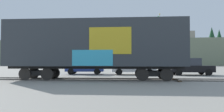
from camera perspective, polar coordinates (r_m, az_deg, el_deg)
The scene contains 8 objects.
ground_plane at distance 15.26m, azimuth -7.66°, elevation -6.80°, with size 260.00×260.00×0.00m, color gray.
track at distance 15.01m, azimuth -2.63°, elevation -6.75°, with size 60.01×4.45×0.08m.
freight_car at distance 15.08m, azimuth -4.82°, elevation 3.21°, with size 13.28×3.50×4.66m.
flagpole at distance 25.24m, azimuth 13.27°, elevation 6.27°, with size 0.72×1.56×7.30m.
hillside at distance 82.34m, azimuth 3.86°, elevation 0.63°, with size 127.94×34.41×13.50m.
parked_car_blue at distance 21.49m, azimuth -7.93°, elevation -3.05°, with size 4.18×2.22×1.70m.
parked_car_white at distance 20.95m, azimuth 5.94°, elevation -3.10°, with size 4.79×2.44×1.70m.
parked_car_black at distance 21.58m, azimuth 21.61°, elevation -2.89°, with size 4.38×2.23×1.72m.
Camera 1 is at (3.70, -14.74, 1.40)m, focal length 31.51 mm.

